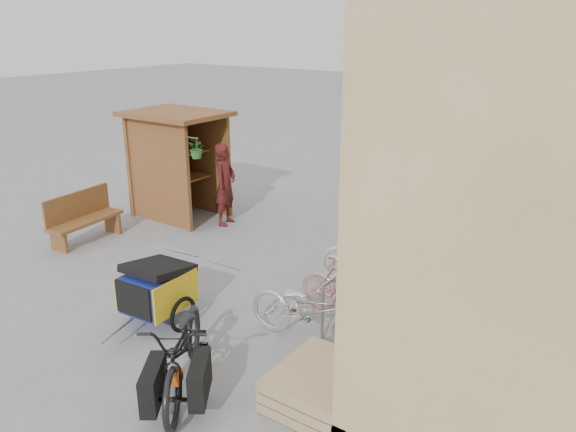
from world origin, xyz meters
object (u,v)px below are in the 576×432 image
Objects in this scene: pallet_stack at (321,386)px; shopping_carts at (507,195)px; person_kiosk at (225,184)px; bike_1 at (348,289)px; bike_3 at (389,254)px; bike_6 at (433,223)px; child_trailer at (157,288)px; bike_5 at (418,231)px; bike_7 at (454,218)px; bike_0 at (310,310)px; kiosk at (174,149)px; cargo_bike at (184,350)px; bike_4 at (415,244)px; bench at (83,217)px; bike_2 at (374,262)px.

pallet_stack is 7.85m from shopping_carts.
shopping_carts is at bearing -67.55° from person_kiosk.
shopping_carts is 5.99m from bike_1.
bike_6 is (-0.04, 2.11, -0.07)m from bike_3.
pallet_stack is 0.74× the size of bike_1.
bike_5 reaches higher than child_trailer.
shopping_carts is 1.16× the size of bike_7.
shopping_carts is 6.87m from bike_0.
kiosk is 1.37× the size of bike_6.
bike_6 is at bearing -4.15° from bike_0.
bike_0 is at bearing 174.06° from bike_1.
cargo_bike is 1.19× the size of bike_6.
bike_6 is at bearing 14.32° from bike_4.
cargo_bike is (4.82, -4.62, -1.00)m from kiosk.
child_trailer is at bearing -47.83° from kiosk.
bike_7 is at bearing -7.35° from bike_0.
bike_3 is at bearing -166.99° from bike_6.
bike_5 reaches higher than pallet_stack.
bench is 9.12m from shopping_carts.
child_trailer reaches higher than bike_1.
child_trailer is at bearing 126.73° from bike_1.
bench is at bearing 92.55° from bike_1.
kiosk is 1.31× the size of bike_2.
bike_3 reaches higher than bike_0.
pallet_stack is at bearing -19.28° from bench.
shopping_carts is at bearing -10.36° from bike_3.
shopping_carts is at bearing 45.55° from cargo_bike.
bike_1 is (-0.72, 1.89, 0.28)m from pallet_stack.
child_trailer is 4.94m from bike_5.
kiosk is at bearing 101.39° from cargo_bike.
bike_0 is 3.61m from bike_5.
pallet_stack is 0.65× the size of bike_4.
bike_4 is at bearing -99.68° from shopping_carts.
kiosk is 1.48× the size of bike_7.
bike_1 is 3.57m from bike_6.
bike_5 is at bearing -4.72° from bike_0.
bike_5 is (-0.75, 4.63, 0.35)m from pallet_stack.
bike_1 is at bearing -96.85° from shopping_carts.
shopping_carts is 1.08× the size of person_kiosk.
person_kiosk reaches higher than bike_1.
bike_4 is at bearing 17.27° from bench.
shopping_carts is 1.05× the size of bike_4.
bench is 0.76× the size of cargo_bike.
bike_5 is (2.22, 4.41, 0.00)m from child_trailer.
bike_4 is at bearing -161.09° from bike_6.
kiosk is at bearing 74.68° from bike_2.
person_kiosk reaches higher than shopping_carts.
person_kiosk reaches higher than bike_0.
cargo_bike is 1.18× the size of bike_3.
bike_3 is at bearing 102.49° from pallet_stack.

